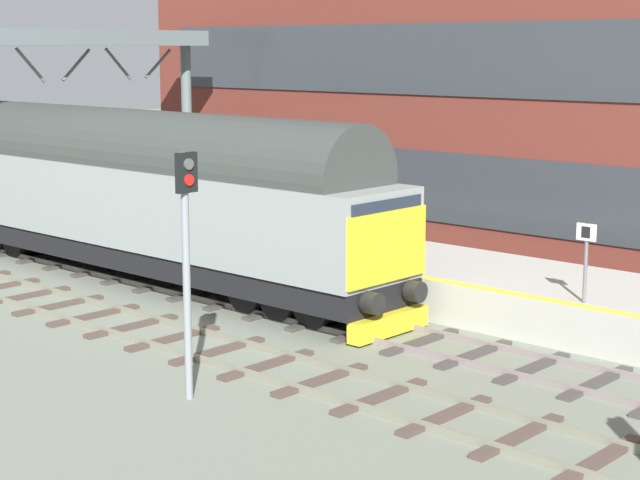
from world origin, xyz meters
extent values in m
plane|color=slate|center=(0.00, 0.00, 0.00)|extent=(140.00, 140.00, 0.00)
cube|color=gray|center=(-0.72, 0.00, 0.07)|extent=(0.07, 60.00, 0.15)
cube|color=gray|center=(0.72, 0.00, 0.07)|extent=(0.07, 60.00, 0.15)
cube|color=#433E3B|center=(0.00, -8.37, 0.04)|extent=(2.50, 0.26, 0.09)
cube|color=#433E3B|center=(0.00, -6.98, 0.04)|extent=(2.50, 0.26, 0.09)
cube|color=#433E3B|center=(0.00, -5.58, 0.04)|extent=(2.50, 0.26, 0.09)
cube|color=#433E3B|center=(0.00, -4.19, 0.04)|extent=(2.50, 0.26, 0.09)
cube|color=#433E3B|center=(0.00, -2.79, 0.04)|extent=(2.50, 0.26, 0.09)
cube|color=#433E3B|center=(0.00, -1.40, 0.04)|extent=(2.50, 0.26, 0.09)
cube|color=#433E3B|center=(0.00, 0.00, 0.04)|extent=(2.50, 0.26, 0.09)
cube|color=#433E3B|center=(0.00, 1.40, 0.04)|extent=(2.50, 0.26, 0.09)
cube|color=#433E3B|center=(0.00, 2.79, 0.04)|extent=(2.50, 0.26, 0.09)
cube|color=#433E3B|center=(0.00, 4.19, 0.04)|extent=(2.50, 0.26, 0.09)
cube|color=#433E3B|center=(0.00, 5.58, 0.04)|extent=(2.50, 0.26, 0.09)
cube|color=#433E3B|center=(0.00, 6.98, 0.04)|extent=(2.50, 0.26, 0.09)
cube|color=#433E3B|center=(0.00, 8.37, 0.04)|extent=(2.50, 0.26, 0.09)
cube|color=#433E3B|center=(0.00, 9.77, 0.04)|extent=(2.50, 0.26, 0.09)
cube|color=#433E3B|center=(0.00, 11.16, 0.04)|extent=(2.50, 0.26, 0.09)
cube|color=#433E3B|center=(0.00, 12.56, 0.04)|extent=(2.50, 0.26, 0.09)
cube|color=gray|center=(-4.14, 0.00, 0.07)|extent=(0.07, 60.00, 0.15)
cube|color=gray|center=(-2.71, 0.00, 0.07)|extent=(0.07, 60.00, 0.15)
cube|color=#4D3E36|center=(-3.42, -10.24, 0.04)|extent=(2.50, 0.26, 0.09)
cube|color=#4D3E36|center=(-3.42, -8.78, 0.04)|extent=(2.50, 0.26, 0.09)
cube|color=#4D3E36|center=(-3.42, -7.32, 0.04)|extent=(2.50, 0.26, 0.09)
cube|color=#4D3E36|center=(-3.42, -5.85, 0.04)|extent=(2.50, 0.26, 0.09)
cube|color=#4D3E36|center=(-3.42, -4.39, 0.04)|extent=(2.50, 0.26, 0.09)
cube|color=#4D3E36|center=(-3.42, -2.93, 0.04)|extent=(2.50, 0.26, 0.09)
cube|color=#4D3E36|center=(-3.42, -1.46, 0.04)|extent=(2.50, 0.26, 0.09)
cube|color=#4D3E36|center=(-3.42, 0.00, 0.04)|extent=(2.50, 0.26, 0.09)
cube|color=#4D3E36|center=(-3.42, 1.46, 0.04)|extent=(2.50, 0.26, 0.09)
cube|color=#4D3E36|center=(-3.42, 2.93, 0.04)|extent=(2.50, 0.26, 0.09)
cube|color=#4D3E36|center=(-3.42, 4.39, 0.04)|extent=(2.50, 0.26, 0.09)
cube|color=#4D3E36|center=(-3.42, 5.85, 0.04)|extent=(2.50, 0.26, 0.09)
cube|color=#B0B0A8|center=(3.60, 0.00, 0.50)|extent=(4.00, 44.00, 1.00)
cube|color=yellow|center=(1.75, 0.00, 1.00)|extent=(0.30, 44.00, 0.01)
cube|color=#32383D|center=(8.29, -1.36, 2.12)|extent=(0.06, 29.63, 2.16)
cube|color=#32383D|center=(8.29, -1.36, 5.97)|extent=(0.06, 29.63, 2.16)
cube|color=black|center=(0.00, 5.68, 0.82)|extent=(2.56, 17.75, 0.60)
cube|color=gray|center=(0.00, 5.68, 2.17)|extent=(2.70, 17.75, 2.10)
cylinder|color=#363C39|center=(0.00, 5.68, 3.40)|extent=(2.56, 16.33, 2.57)
cube|color=yellow|center=(0.00, -3.24, 2.02)|extent=(2.65, 0.08, 1.58)
cube|color=#232D3D|center=(0.00, -3.22, 2.75)|extent=(2.38, 0.04, 0.64)
cube|color=#232D3D|center=(1.37, 5.68, 2.47)|extent=(0.04, 12.43, 0.44)
cylinder|color=black|center=(-0.75, -3.45, 0.92)|extent=(0.48, 0.35, 0.48)
cylinder|color=black|center=(0.75, -3.45, 0.92)|extent=(0.48, 0.35, 0.48)
cube|color=yellow|center=(0.00, -3.30, 0.29)|extent=(2.43, 0.36, 0.47)
cylinder|color=black|center=(0.00, -1.64, 0.52)|extent=(1.64, 1.04, 1.04)
cylinder|color=black|center=(0.00, -0.54, 0.52)|extent=(1.64, 1.04, 1.04)
cylinder|color=black|center=(0.00, 0.56, 0.52)|extent=(1.64, 1.04, 1.04)
cylinder|color=black|center=(0.00, 10.79, 0.52)|extent=(1.64, 1.04, 1.04)
cylinder|color=black|center=(0.00, 11.89, 0.52)|extent=(1.64, 1.04, 1.04)
cylinder|color=gray|center=(-5.74, -3.25, 2.26)|extent=(0.14, 0.14, 4.51)
cube|color=black|center=(-5.74, -3.31, 4.16)|extent=(0.44, 0.10, 0.71)
cylinder|color=#50504E|center=(-5.74, -3.37, 4.31)|extent=(0.20, 0.06, 0.20)
cylinder|color=red|center=(-5.74, -3.37, 4.03)|extent=(0.20, 0.06, 0.20)
cylinder|color=slate|center=(2.08, -6.92, 1.85)|extent=(0.08, 0.08, 1.69)
cube|color=white|center=(2.05, -6.92, 2.52)|extent=(0.05, 0.44, 0.36)
cube|color=black|center=(2.02, -6.92, 2.52)|extent=(0.01, 0.20, 0.24)
cylinder|color=slate|center=(6.50, 11.07, 3.19)|extent=(0.36, 0.36, 6.37)
cube|color=slate|center=(0.34, 11.07, 6.62)|extent=(12.72, 2.00, 0.50)
cylinder|color=slate|center=(0.34, 11.07, 5.77)|extent=(1.02, 0.10, 1.10)
cylinder|color=slate|center=(1.98, 11.07, 5.77)|extent=(1.10, 0.10, 1.02)
cylinder|color=slate|center=(3.63, 11.07, 5.77)|extent=(1.04, 0.10, 1.08)
cylinder|color=slate|center=(5.28, 11.07, 5.77)|extent=(1.13, 0.10, 0.98)
camera|label=1|loc=(-17.70, -17.44, 6.33)|focal=59.12mm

